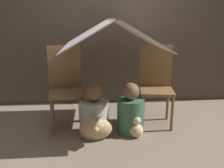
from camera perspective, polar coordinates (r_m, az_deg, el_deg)
The scene contains 9 objects.
ground_plane at distance 3.04m, azimuth 0.34°, elevation -11.22°, with size 8.80×8.80×0.00m, color gray.
wall_back at distance 3.92m, azimuth -1.17°, elevation 13.59°, with size 7.00×0.05×2.50m.
chair_left at distance 3.14m, azimuth -10.58°, elevation -0.03°, with size 0.46×0.46×1.00m.
chair_right at distance 3.23m, azimuth 10.07°, elevation 0.38°, with size 0.46×0.46×1.00m.
sheet_canopy at distance 2.96m, azimuth 0.00°, elevation 11.65°, with size 1.13×1.34×0.33m.
person_front at distance 2.92m, azimuth -4.13°, elevation -6.93°, with size 0.34×0.34×0.61m.
person_second at distance 2.98m, azimuth 4.23°, elevation -6.40°, with size 0.32×0.32×0.61m.
dog at distance 2.82m, azimuth -3.75°, elevation -9.93°, with size 0.37×0.35×0.34m.
plush_toy at distance 2.93m, azimuth 5.57°, elevation -10.12°, with size 0.16×0.16×0.25m.
Camera 1 is at (-0.24, -2.72, 1.33)m, focal length 40.00 mm.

